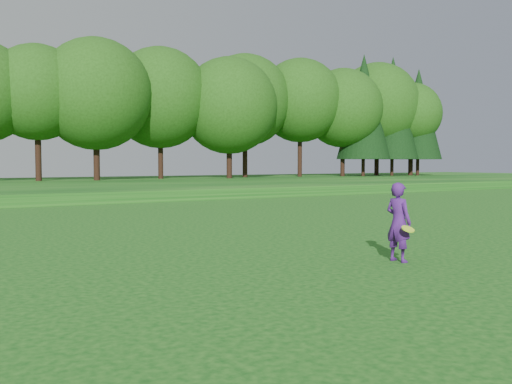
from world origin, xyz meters
TOP-DOWN VIEW (x-y plane):
  - ground at (0.00, 0.00)m, footprint 140.00×140.00m
  - walking_path at (0.00, 20.00)m, footprint 130.00×1.60m
  - woman at (4.32, -0.19)m, footprint 0.46×0.81m

SIDE VIEW (x-z plane):
  - ground at x=0.00m, z-range 0.00..0.00m
  - walking_path at x=0.00m, z-range 0.00..0.04m
  - woman at x=4.32m, z-range 0.00..1.65m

